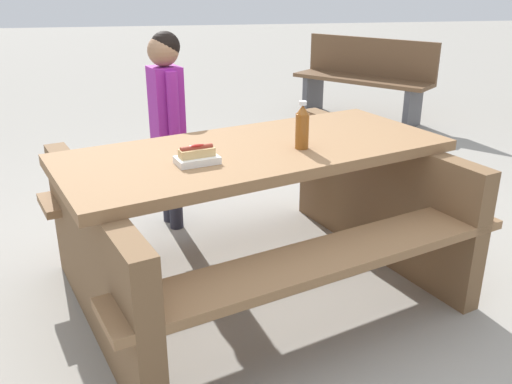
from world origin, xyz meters
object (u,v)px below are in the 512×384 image
Objects in this scene: soda_bottle at (302,127)px; child_in_coat at (167,106)px; hotdog_tray at (197,156)px; park_bench_near at (364,77)px; picnic_table at (256,207)px.

child_in_coat is at bearing -56.35° from soda_bottle.
hotdog_tray is at bearing 15.76° from soda_bottle.
soda_bottle is 1.08m from child_in_coat.
child_in_coat is (0.11, -1.04, -0.02)m from hotdog_tray.
park_bench_near is at bearing -120.10° from hotdog_tray.
child_in_coat reaches higher than park_bench_near.
child_in_coat is 0.87× the size of park_bench_near.
hotdog_tray is 0.17× the size of child_in_coat.
park_bench_near is at bearing -114.60° from soda_bottle.
soda_bottle is at bearing 165.22° from picnic_table.
park_bench_near is (-2.14, -2.46, -0.32)m from child_in_coat.
park_bench_near reaches higher than hotdog_tray.
soda_bottle is 0.18× the size of child_in_coat.
picnic_table is 1.59× the size of park_bench_near.
hotdog_tray is at bearing 59.90° from park_bench_near.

